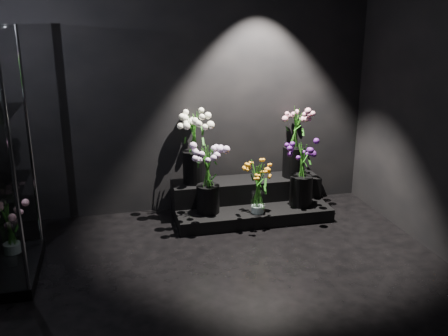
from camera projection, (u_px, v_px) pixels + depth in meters
name	position (u px, v px, depth m)	size (l,w,h in m)	color
floor	(230.00, 306.00, 3.70)	(4.00, 4.00, 0.00)	black
wall_back	(184.00, 81.00, 5.13)	(4.00, 4.00, 0.00)	black
wall_front	(401.00, 265.00, 1.42)	(4.00, 4.00, 0.00)	black
display_riser	(248.00, 200.00, 5.35)	(1.60, 0.71, 0.36)	black
bouquet_orange_bells	(258.00, 187.00, 4.98)	(0.32, 0.32, 0.54)	white
bouquet_lilac	(208.00, 175.00, 4.96)	(0.44, 0.44, 0.69)	black
bouquet_purple	(302.00, 170.00, 5.15)	(0.38, 0.38, 0.69)	black
bouquet_cream_roses	(194.00, 142.00, 5.15)	(0.47, 0.47, 0.76)	black
bouquet_pink_roses	(295.00, 138.00, 5.35)	(0.35, 0.35, 0.77)	black
bouquet_case_base_pink	(10.00, 227.00, 4.25)	(0.34, 0.34, 0.46)	white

